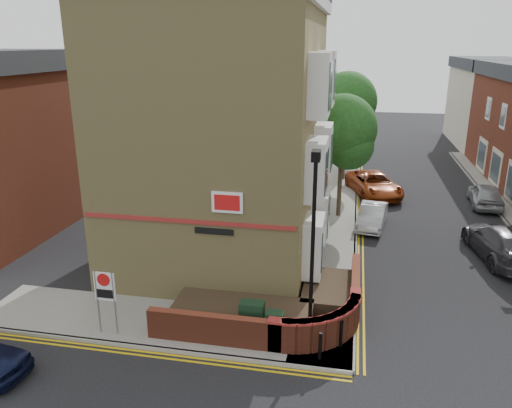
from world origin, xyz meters
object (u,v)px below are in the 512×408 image
object	(u,v)px
silver_car_near	(372,216)
utility_cabinet_large	(252,319)
lamppost	(312,250)
zone_sign	(105,291)

from	to	relation	value
silver_car_near	utility_cabinet_large	bearing A→B (deg)	-101.54
utility_cabinet_large	silver_car_near	bearing A→B (deg)	70.32
lamppost	utility_cabinet_large	xyz separation A→B (m)	(-1.90, 0.10, -2.62)
lamppost	silver_car_near	bearing A→B (deg)	79.21
zone_sign	silver_car_near	bearing A→B (deg)	54.36
utility_cabinet_large	zone_sign	world-z (taller)	zone_sign
utility_cabinet_large	lamppost	bearing A→B (deg)	-3.01
lamppost	utility_cabinet_large	bearing A→B (deg)	176.99
lamppost	zone_sign	world-z (taller)	lamppost
utility_cabinet_large	zone_sign	bearing A→B (deg)	-170.31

